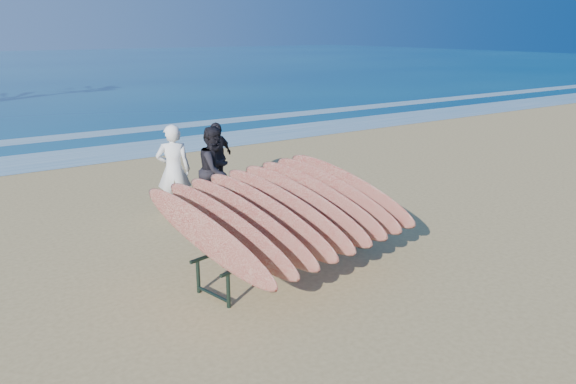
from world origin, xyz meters
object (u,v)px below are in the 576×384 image
surfboard_rack (287,210)px  person_dark_a (215,170)px  person_white (174,170)px  person_dark_b (218,156)px

surfboard_rack → person_dark_a: size_ratio=2.10×
surfboard_rack → person_white: size_ratio=2.02×
person_white → person_dark_a: bearing=-179.1°
surfboard_rack → person_dark_b: (1.18, 4.63, -0.16)m
surfboard_rack → person_white: 3.50m
person_dark_a → person_dark_b: size_ratio=1.12×
surfboard_rack → person_white: person_white is taller
person_white → person_dark_a: person_white is taller
surfboard_rack → person_dark_a: bearing=70.5°
surfboard_rack → person_dark_b: bearing=63.0°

